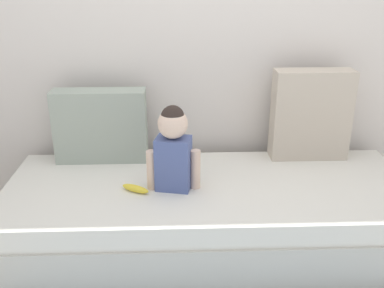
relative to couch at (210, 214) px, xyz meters
The scene contains 7 objects.
ground_plane 0.19m from the couch, ahead, with size 12.00×12.00×0.00m, color #B2ADA3.
back_wall 1.23m from the couch, 90.00° to the left, with size 5.62×0.10×2.54m, color silver.
couch is the anchor object (origin of this frame).
throw_pillow_left 0.88m from the couch, 150.69° to the left, with size 0.58×0.16×0.46m, color #99A393.
throw_pillow_right 0.91m from the couch, 29.31° to the left, with size 0.49×0.16×0.57m, color #C1B29E.
toddler 0.50m from the couch, 169.58° to the right, with size 0.30×0.17×0.48m.
banana 0.48m from the couch, 169.44° to the right, with size 0.17×0.04×0.04m, color yellow.
Camera 1 is at (-0.19, -2.23, 1.55)m, focal length 40.72 mm.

